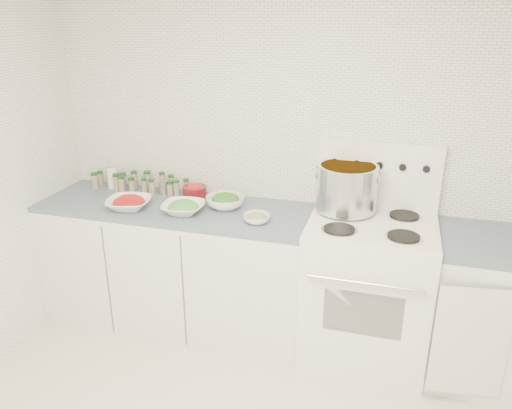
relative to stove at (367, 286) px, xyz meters
name	(u,v)px	position (x,y,z in m)	size (l,w,h in m)	color
room_walls	(233,174)	(-0.48, -1.19, 1.06)	(3.54, 3.04, 2.52)	white
counter_left	(178,265)	(-1.30, 0.00, -0.05)	(1.85, 0.62, 0.90)	white
stove	(367,286)	(0.00, 0.00, 0.00)	(0.76, 0.70, 1.36)	white
counter_right	(507,312)	(0.82, 0.00, -0.05)	(0.89, 0.69, 0.90)	white
stock_pot	(347,186)	(-0.18, 0.14, 0.60)	(0.40, 0.38, 0.29)	silver
bowl_tomato	(129,203)	(-1.57, -0.13, 0.44)	(0.33, 0.33, 0.10)	white
bowl_snowpea	(183,207)	(-1.19, -0.10, 0.44)	(0.29, 0.29, 0.09)	white
bowl_broccoli	(225,201)	(-0.96, 0.06, 0.45)	(0.32, 0.32, 0.10)	white
bowl_zucchini	(257,218)	(-0.69, -0.12, 0.43)	(0.17, 0.17, 0.07)	white
bowl_pepper	(195,191)	(-1.23, 0.19, 0.45)	(0.16, 0.16, 0.10)	maroon
salt_canister	(112,178)	(-1.89, 0.21, 0.48)	(0.07, 0.07, 0.15)	white
tin_can	(164,187)	(-1.48, 0.20, 0.45)	(0.07, 0.07, 0.10)	#ABA290
spice_cluster	(138,182)	(-1.68, 0.21, 0.47)	(0.73, 0.16, 0.14)	gray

